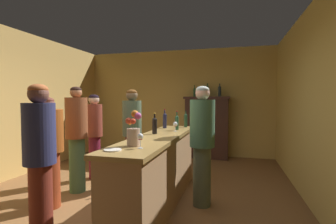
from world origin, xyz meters
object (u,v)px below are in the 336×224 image
object	(u,v)px
wine_bottle_rose	(165,120)
patron_in_grey	(132,132)
flower_arrangement	(133,131)
display_bottle_center	(220,91)
patron_tall	(40,155)
display_bottle_midleft	(207,91)
wine_bottle_merlot	(186,120)
display_bottle_left	(194,92)
wine_glass_front	(175,125)
wine_bottle_chardonnay	(155,125)
patron_redhead	(77,134)
patron_by_cabinet	(94,131)
bartender	(202,140)
cheese_plate	(113,150)
wine_bottle_pinot	(177,122)
display_cabinet	(207,126)
wine_glass_mid	(140,138)
bar_counter	(158,170)
patron_in_navy	(49,148)

from	to	relation	value
wine_bottle_rose	patron_in_grey	bearing A→B (deg)	-157.40
flower_arrangement	display_bottle_center	bearing A→B (deg)	79.89
patron_tall	patron_in_grey	size ratio (longest dim) A/B	0.99
flower_arrangement	display_bottle_midleft	size ratio (longest dim) A/B	1.14
wine_bottle_merlot	display_bottle_left	size ratio (longest dim) A/B	1.00
wine_glass_front	wine_bottle_chardonnay	bearing A→B (deg)	-121.30
display_bottle_midleft	patron_redhead	bearing A→B (deg)	-121.53
flower_arrangement	patron_by_cabinet	world-z (taller)	patron_by_cabinet
patron_redhead	flower_arrangement	bearing A→B (deg)	-14.29
display_bottle_midleft	patron_in_grey	xyz separation A→B (m)	(-1.06, -2.39, -0.80)
display_bottle_midleft	bartender	xyz separation A→B (m)	(0.24, -2.94, -0.81)
display_bottle_center	cheese_plate	bearing A→B (deg)	-100.83
flower_arrangement	cheese_plate	distance (m)	0.34
wine_bottle_pinot	display_bottle_center	bearing A→B (deg)	76.51
wine_bottle_merlot	wine_bottle_rose	distance (m)	0.42
patron_by_cabinet	display_cabinet	bearing A→B (deg)	87.07
display_cabinet	bartender	distance (m)	2.95
display_bottle_midleft	display_cabinet	bearing A→B (deg)	180.00
wine_bottle_merlot	wine_glass_mid	distance (m)	2.10
bar_counter	cheese_plate	distance (m)	1.21
display_cabinet	display_bottle_left	size ratio (longest dim) A/B	5.06
cheese_plate	bartender	xyz separation A→B (m)	(0.73, 1.25, -0.07)
wine_glass_front	display_bottle_left	size ratio (longest dim) A/B	0.49
patron_redhead	bartender	xyz separation A→B (m)	(2.04, -0.01, -0.01)
bar_counter	wine_bottle_chardonnay	size ratio (longest dim) A/B	8.61
wine_glass_mid	patron_by_cabinet	bearing A→B (deg)	132.66
wine_bottle_pinot	flower_arrangement	bearing A→B (deg)	-94.80
patron_redhead	wine_glass_front	bearing A→B (deg)	33.78
wine_bottle_chardonnay	display_bottle_center	xyz separation A→B (m)	(0.77, 2.94, 0.60)
wine_bottle_merlot	wine_bottle_pinot	bearing A→B (deg)	-97.86
display_bottle_midleft	display_bottle_center	distance (m)	0.31
wine_bottle_chardonnay	patron_redhead	bearing A→B (deg)	179.79
flower_arrangement	patron_in_navy	bearing A→B (deg)	165.69
patron_in_grey	wine_bottle_chardonnay	bearing A→B (deg)	-1.21
wine_glass_mid	patron_in_navy	distance (m)	1.63
bar_counter	bartender	size ratio (longest dim) A/B	1.60
wine_bottle_pinot	patron_by_cabinet	xyz separation A→B (m)	(-1.64, 0.12, -0.23)
wine_bottle_pinot	display_bottle_left	world-z (taller)	display_bottle_left
wine_glass_front	patron_by_cabinet	size ratio (longest dim) A/B	0.10
patron_by_cabinet	display_bottle_center	bearing A→B (deg)	82.64
wine_glass_front	flower_arrangement	distance (m)	1.36
cheese_plate	display_bottle_left	world-z (taller)	display_bottle_left
wine_bottle_pinot	flower_arrangement	distance (m)	1.55
cheese_plate	display_bottle_left	bearing A→B (deg)	87.82
cheese_plate	display_bottle_left	distance (m)	4.26
display_bottle_midleft	patron_redhead	distance (m)	3.53
bar_counter	patron_in_navy	xyz separation A→B (m)	(-1.45, -0.45, 0.33)
display_bottle_center	patron_in_navy	bearing A→B (deg)	-120.78
display_bottle_midleft	patron_in_grey	world-z (taller)	display_bottle_midleft
patron_in_navy	wine_glass_mid	bearing A→B (deg)	-13.88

